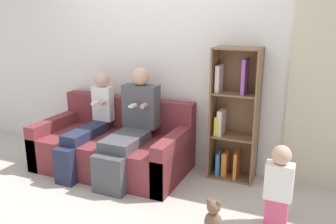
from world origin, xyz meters
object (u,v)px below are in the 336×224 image
(couch, at_px, (114,147))
(adult_seated, at_px, (131,124))
(toddler_standing, at_px, (279,185))
(child_seated, at_px, (89,124))
(bookshelf, at_px, (233,118))
(teddy_bear, at_px, (213,217))

(couch, distance_m, adult_seated, 0.46)
(adult_seated, distance_m, toddler_standing, 1.70)
(adult_seated, xyz_separation_m, child_seated, (-0.55, -0.03, -0.06))
(toddler_standing, distance_m, bookshelf, 1.06)
(adult_seated, height_order, teddy_bear, adult_seated)
(toddler_standing, distance_m, teddy_bear, 0.62)
(couch, xyz_separation_m, adult_seated, (0.29, -0.08, 0.34))
(adult_seated, bearing_deg, bookshelf, 22.57)
(adult_seated, xyz_separation_m, teddy_bear, (1.17, -0.71, -0.46))
(toddler_standing, height_order, bookshelf, bookshelf)
(adult_seated, xyz_separation_m, bookshelf, (1.03, 0.43, 0.08))
(child_seated, relative_size, teddy_bear, 3.61)
(child_seated, xyz_separation_m, toddler_standing, (2.18, -0.35, -0.17))
(child_seated, height_order, teddy_bear, child_seated)
(couch, distance_m, teddy_bear, 1.66)
(adult_seated, distance_m, child_seated, 0.55)
(adult_seated, height_order, bookshelf, bookshelf)
(bookshelf, height_order, teddy_bear, bookshelf)
(couch, bearing_deg, toddler_standing, -13.68)
(couch, xyz_separation_m, teddy_bear, (1.46, -0.79, -0.12))
(toddler_standing, bearing_deg, bookshelf, 126.75)
(adult_seated, relative_size, bookshelf, 0.83)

